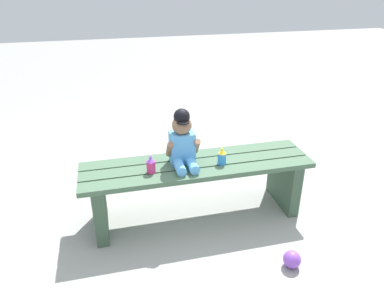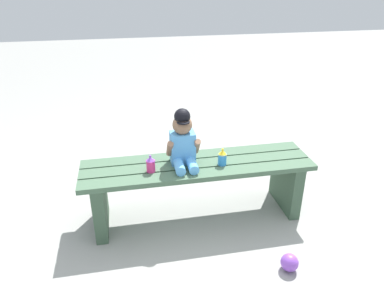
# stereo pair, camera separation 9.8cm
# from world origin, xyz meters

# --- Properties ---
(ground_plane) EXTENTS (16.00, 16.00, 0.00)m
(ground_plane) POSITION_xyz_m (0.00, 0.00, 0.00)
(ground_plane) COLOR #999993
(park_bench) EXTENTS (1.64, 0.41, 0.45)m
(park_bench) POSITION_xyz_m (0.00, -0.00, 0.31)
(park_bench) COLOR #47664C
(park_bench) RESTS_ON ground_plane
(child_figure) EXTENTS (0.23, 0.27, 0.40)m
(child_figure) POSITION_xyz_m (-0.10, 0.02, 0.63)
(child_figure) COLOR #59A5E5
(child_figure) RESTS_ON park_bench
(sippy_cup_left) EXTENTS (0.06, 0.06, 0.12)m
(sippy_cup_left) POSITION_xyz_m (-0.34, -0.05, 0.51)
(sippy_cup_left) COLOR #E5337F
(sippy_cup_left) RESTS_ON park_bench
(sippy_cup_right) EXTENTS (0.06, 0.06, 0.12)m
(sippy_cup_right) POSITION_xyz_m (0.17, -0.05, 0.51)
(sippy_cup_right) COLOR #338CE5
(sippy_cup_right) RESTS_ON park_bench
(toy_ball) EXTENTS (0.11, 0.11, 0.11)m
(toy_ball) POSITION_xyz_m (0.45, -0.66, 0.06)
(toy_ball) COLOR #8C4CCC
(toy_ball) RESTS_ON ground_plane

